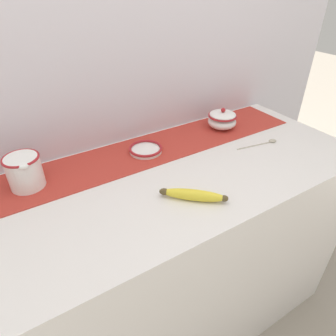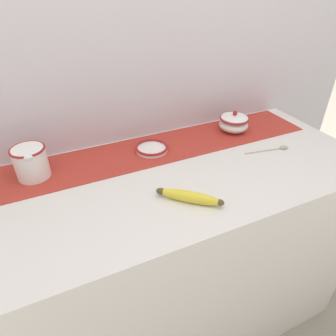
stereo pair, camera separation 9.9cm
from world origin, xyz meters
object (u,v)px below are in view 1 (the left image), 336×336
at_px(spoon, 269,142).
at_px(sugar_bowl, 222,119).
at_px(small_dish, 146,149).
at_px(cream_pitcher, 24,171).
at_px(banana, 193,195).

bearing_deg(spoon, sugar_bowl, 120.61).
bearing_deg(sugar_bowl, small_dish, -178.96).
distance_m(cream_pitcher, small_dish, 0.44).
height_order(sugar_bowl, banana, sugar_bowl).
relative_size(sugar_bowl, small_dish, 0.97).
bearing_deg(small_dish, cream_pitcher, 178.91).
xyz_separation_m(cream_pitcher, spoon, (0.91, -0.21, -0.06)).
relative_size(cream_pitcher, spoon, 0.71).
distance_m(cream_pitcher, banana, 0.55).
height_order(small_dish, spoon, small_dish).
relative_size(cream_pitcher, small_dish, 1.02).
distance_m(banana, spoon, 0.50).
xyz_separation_m(sugar_bowl, small_dish, (-0.39, -0.01, -0.03)).
bearing_deg(cream_pitcher, sugar_bowl, -0.08).
xyz_separation_m(sugar_bowl, banana, (-0.41, -0.34, -0.03)).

